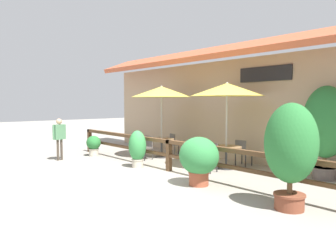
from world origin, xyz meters
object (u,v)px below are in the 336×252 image
(chair_middle_wallside, at_px, (243,151))
(potted_plant_broad_leaf, at_px, (137,148))
(patio_umbrella_near, at_px, (161,92))
(chair_near_wallside, at_px, (175,143))
(dining_table_middle, at_px, (226,151))
(potted_plant_tall_tropical, at_px, (199,158))
(dining_table_near, at_px, (162,142))
(chair_middle_streetside, at_px, (209,156))
(patio_umbrella_middle, at_px, (227,90))
(potted_plant_entrance_palm, at_px, (94,144))
(potted_plant_small_flowering, at_px, (326,124))
(potted_plant_corner_fern, at_px, (291,147))
(chair_near_streetside, at_px, (146,146))
(pedestrian, at_px, (59,134))

(chair_middle_wallside, relative_size, potted_plant_broad_leaf, 0.72)
(patio_umbrella_near, xyz_separation_m, chair_near_wallside, (-0.02, 0.71, -1.99))
(patio_umbrella_near, relative_size, dining_table_middle, 2.82)
(potted_plant_tall_tropical, height_order, potted_plant_broad_leaf, potted_plant_tall_tropical)
(dining_table_near, distance_m, chair_middle_streetside, 2.99)
(chair_near_wallside, bearing_deg, patio_umbrella_middle, -176.53)
(dining_table_middle, xyz_separation_m, chair_middle_wallside, (0.07, 0.75, -0.09))
(patio_umbrella_near, relative_size, potted_plant_entrance_palm, 3.43)
(chair_near_wallside, bearing_deg, potted_plant_entrance_palm, 65.77)
(patio_umbrella_middle, height_order, potted_plant_small_flowering, patio_umbrella_middle)
(potted_plant_small_flowering, bearing_deg, potted_plant_broad_leaf, -147.59)
(potted_plant_tall_tropical, height_order, potted_plant_small_flowering, potted_plant_small_flowering)
(patio_umbrella_near, xyz_separation_m, potted_plant_small_flowering, (5.60, 1.09, -0.98))
(potted_plant_tall_tropical, height_order, potted_plant_corner_fern, potted_plant_corner_fern)
(chair_near_streetside, height_order, dining_table_middle, chair_near_streetside)
(chair_middle_streetside, distance_m, potted_plant_entrance_palm, 5.05)
(chair_middle_wallside, xyz_separation_m, potted_plant_broad_leaf, (-2.03, -2.76, 0.16))
(dining_table_near, distance_m, patio_umbrella_middle, 3.52)
(chair_near_wallside, relative_size, patio_umbrella_middle, 0.32)
(potted_plant_broad_leaf, xyz_separation_m, pedestrian, (-2.92, -1.35, 0.33))
(chair_near_streetside, height_order, potted_plant_entrance_palm, chair_near_streetside)
(dining_table_near, bearing_deg, chair_near_streetside, -91.70)
(patio_umbrella_near, bearing_deg, potted_plant_corner_fern, -17.45)
(chair_middle_wallside, xyz_separation_m, pedestrian, (-4.95, -4.11, 0.48))
(dining_table_middle, height_order, pedestrian, pedestrian)
(chair_near_wallside, height_order, potted_plant_tall_tropical, potted_plant_tall_tropical)
(chair_near_streetside, height_order, potted_plant_broad_leaf, potted_plant_broad_leaf)
(pedestrian, bearing_deg, potted_plant_broad_leaf, 103.38)
(chair_middle_wallside, relative_size, potted_plant_small_flowering, 0.34)
(chair_middle_wallside, bearing_deg, patio_umbrella_near, 13.34)
(potted_plant_corner_fern, bearing_deg, chair_middle_streetside, 157.07)
(chair_middle_streetside, distance_m, potted_plant_small_flowering, 3.30)
(chair_middle_streetside, xyz_separation_m, potted_plant_small_flowering, (2.67, 1.65, 1.01))
(potted_plant_corner_fern, relative_size, potted_plant_entrance_palm, 2.63)
(patio_umbrella_near, distance_m, chair_middle_wallside, 3.75)
(chair_near_wallside, bearing_deg, chair_middle_wallside, -162.39)
(potted_plant_broad_leaf, bearing_deg, chair_middle_streetside, 33.43)
(potted_plant_small_flowering, relative_size, pedestrian, 1.68)
(potted_plant_corner_fern, relative_size, potted_plant_small_flowering, 0.82)
(chair_near_wallside, distance_m, dining_table_middle, 3.02)
(dining_table_middle, height_order, potted_plant_corner_fern, potted_plant_corner_fern)
(dining_table_middle, relative_size, potted_plant_small_flowering, 0.38)
(dining_table_near, bearing_deg, potted_plant_corner_fern, -17.45)
(potted_plant_tall_tropical, bearing_deg, potted_plant_small_flowering, 60.30)
(potted_plant_corner_fern, height_order, potted_plant_small_flowering, potted_plant_small_flowering)
(patio_umbrella_middle, bearing_deg, patio_umbrella_near, -176.32)
(dining_table_near, distance_m, pedestrian, 3.73)
(chair_middle_streetside, relative_size, potted_plant_small_flowering, 0.34)
(potted_plant_tall_tropical, height_order, potted_plant_entrance_palm, potted_plant_tall_tropical)
(chair_middle_wallside, bearing_deg, potted_plant_corner_fern, 134.46)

